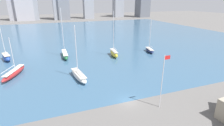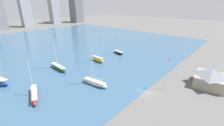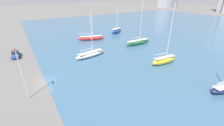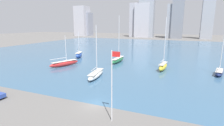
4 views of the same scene
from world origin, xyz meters
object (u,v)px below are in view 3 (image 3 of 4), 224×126
object	(u,v)px
sailboat_yellow	(164,60)
sailboat_white	(91,54)
sailboat_green	(138,42)
sailboat_blue	(116,31)
parked_pickup_blue	(15,54)
flag_pole	(21,72)
sailboat_red	(91,38)

from	to	relation	value
sailboat_yellow	sailboat_white	size ratio (longest dim) A/B	1.16
sailboat_white	sailboat_green	bearing A→B (deg)	85.67
sailboat_blue	parked_pickup_blue	xyz separation A→B (m)	(7.98, -41.80, -0.30)
flag_pole	sailboat_green	distance (m)	40.28
sailboat_blue	parked_pickup_blue	size ratio (longest dim) A/B	2.17
sailboat_green	sailboat_blue	xyz separation A→B (m)	(-18.62, 2.84, 0.16)
sailboat_red	sailboat_yellow	world-z (taller)	sailboat_yellow
sailboat_green	sailboat_white	size ratio (longest dim) A/B	1.24
flag_pole	sailboat_green	world-z (taller)	sailboat_green
sailboat_green	parked_pickup_blue	xyz separation A→B (m)	(-10.64, -38.95, -0.14)
sailboat_red	sailboat_blue	size ratio (longest dim) A/B	0.94
flag_pole	sailboat_red	size ratio (longest dim) A/B	0.96
sailboat_red	sailboat_yellow	distance (m)	31.76
sailboat_yellow	parked_pickup_blue	xyz separation A→B (m)	(-27.17, -33.74, -0.34)
sailboat_blue	parked_pickup_blue	bearing A→B (deg)	-98.07
flag_pole	sailboat_yellow	bearing A→B (deg)	84.29
flag_pole	sailboat_blue	xyz separation A→B (m)	(-31.89, 40.59, -4.42)
sailboat_yellow	sailboat_blue	bearing A→B (deg)	172.93
sailboat_green	sailboat_red	xyz separation A→B (m)	(-14.42, -12.34, -0.07)
sailboat_yellow	parked_pickup_blue	world-z (taller)	sailboat_yellow
sailboat_white	parked_pickup_blue	bearing A→B (deg)	-130.04
sailboat_green	sailboat_yellow	size ratio (longest dim) A/B	1.07
sailboat_yellow	sailboat_white	bearing A→B (deg)	-130.39
sailboat_green	sailboat_white	world-z (taller)	sailboat_green
sailboat_red	sailboat_white	distance (m)	17.41
flag_pole	sailboat_white	size ratio (longest dim) A/B	0.76
sailboat_white	flag_pole	bearing A→B (deg)	-64.40
parked_pickup_blue	sailboat_white	bearing A→B (deg)	-30.21
sailboat_green	sailboat_white	bearing A→B (deg)	-85.30
sailboat_yellow	flag_pole	bearing A→B (deg)	-89.88
flag_pole	parked_pickup_blue	world-z (taller)	flag_pole
sailboat_blue	parked_pickup_blue	world-z (taller)	sailboat_blue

